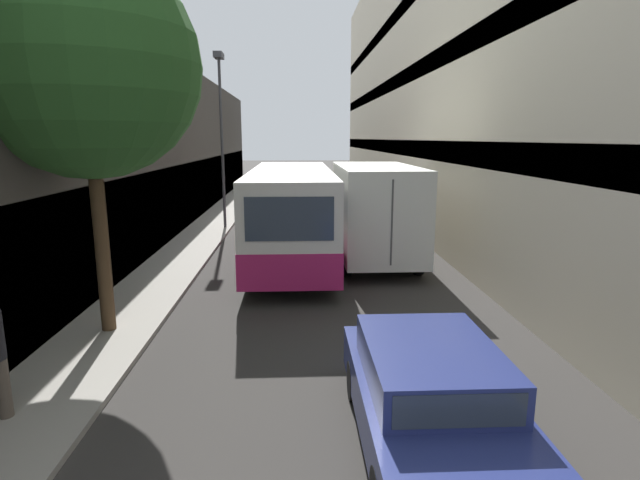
{
  "coord_description": "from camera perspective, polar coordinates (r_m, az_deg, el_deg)",
  "views": [
    {
      "loc": [
        -0.68,
        -0.94,
        3.98
      ],
      "look_at": [
        -0.13,
        10.64,
        1.6
      ],
      "focal_mm": 28.0,
      "sensor_mm": 36.0,
      "label": 1
    }
  ],
  "objects": [
    {
      "name": "ground_plane",
      "position": [
        16.44,
        -0.25,
        -2.41
      ],
      "size": [
        150.0,
        150.0,
        0.0
      ],
      "primitive_type": "plane",
      "color": "#33302D"
    },
    {
      "name": "sidewalk_left",
      "position": [
        16.87,
        -15.99,
        -2.32
      ],
      "size": [
        1.94,
        60.0,
        0.11
      ],
      "color": "#9E998E",
      "rests_on": "ground_plane"
    },
    {
      "name": "building_left_shopfront",
      "position": [
        17.03,
        -23.46,
        8.28
      ],
      "size": [
        2.4,
        60.0,
        7.21
      ],
      "color": "#423D38",
      "rests_on": "ground_plane"
    },
    {
      "name": "building_right_apartment",
      "position": [
        17.32,
        19.11,
        21.21
      ],
      "size": [
        2.4,
        60.0,
        14.15
      ],
      "color": "#B7AD93",
      "rests_on": "ground_plane"
    },
    {
      "name": "car_hatchback",
      "position": [
        6.91,
        12.56,
        -17.04
      ],
      "size": [
        1.88,
        4.25,
        1.38
      ],
      "color": "navy",
      "rests_on": "ground_plane"
    },
    {
      "name": "bus",
      "position": [
        16.31,
        -3.27,
        3.15
      ],
      "size": [
        2.54,
        9.68,
        2.99
      ],
      "color": "silver",
      "rests_on": "ground_plane"
    },
    {
      "name": "box_truck",
      "position": [
        16.8,
        5.96,
        3.59
      ],
      "size": [
        2.34,
        7.6,
        3.12
      ],
      "color": "silver",
      "rests_on": "ground_plane"
    },
    {
      "name": "panel_van",
      "position": [
        29.07,
        -4.53,
        5.76
      ],
      "size": [
        1.84,
        4.72,
        1.84
      ],
      "color": "#BCBCC1",
      "rests_on": "ground_plane"
    },
    {
      "name": "street_lamp",
      "position": [
        22.19,
        -11.28,
        14.38
      ],
      "size": [
        0.36,
        0.8,
        7.34
      ],
      "color": "#38383D",
      "rests_on": "sidewalk_left"
    },
    {
      "name": "street_tree_left",
      "position": [
        10.74,
        -25.21,
        17.65
      ],
      "size": [
        4.27,
        4.27,
        7.35
      ],
      "color": "#4C3823",
      "rests_on": "sidewalk_left"
    }
  ]
}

